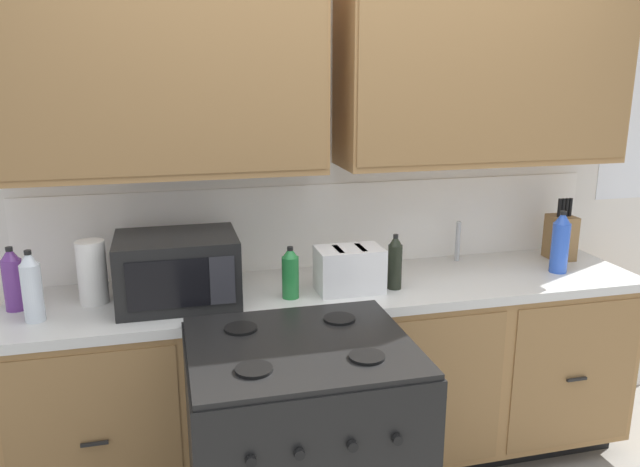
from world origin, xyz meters
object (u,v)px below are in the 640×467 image
paper_towel_roll (92,272)px  bottle_green (290,273)px  bottle_blue (560,243)px  microwave (177,269)px  knife_block (561,236)px  bottle_dark (395,262)px  bottle_violet (13,279)px  toaster (349,269)px  bottle_clear (32,287)px  stove_range (302,466)px

paper_towel_roll → bottle_green: paper_towel_roll is taller
bottle_blue → microwave: bearing=178.9°
knife_block → bottle_dark: knife_block is taller
microwave → paper_towel_roll: microwave is taller
bottle_green → bottle_dark: bearing=0.2°
knife_block → bottle_violet: (-2.50, -0.08, 0.01)m
bottle_blue → knife_block: bearing=54.6°
paper_towel_roll → bottle_dark: bearing=-6.3°
toaster → knife_block: (1.16, 0.19, 0.02)m
microwave → bottle_green: microwave is taller
microwave → bottle_clear: (-0.54, -0.07, -0.00)m
paper_towel_roll → bottle_violet: bearing=-178.7°
microwave → bottle_blue: (1.74, -0.03, 0.00)m
toaster → knife_block: bearing=9.5°
bottle_green → bottle_blue: 1.29m
paper_towel_roll → bottle_clear: bottle_clear is taller
toaster → bottle_violet: bottle_violet is taller
stove_range → knife_block: knife_block is taller
stove_range → bottle_clear: (-0.91, 0.52, 0.57)m
bottle_violet → bottle_blue: 2.37m
bottle_green → bottle_dark: 0.46m
knife_block → bottle_clear: knife_block is taller
bottle_green → knife_block: bearing=8.6°
stove_range → paper_towel_roll: (-0.71, 0.67, 0.56)m
microwave → knife_block: knife_block is taller
bottle_blue → toaster: bearing=-179.7°
stove_range → toaster: (0.34, 0.55, 0.53)m
stove_range → paper_towel_roll: size_ratio=3.65×
stove_range → bottle_blue: bottle_blue is taller
toaster → knife_block: 1.17m
bottle_clear → bottle_violet: 0.17m
toaster → knife_block: knife_block is taller
toaster → knife_block: size_ratio=0.90×
stove_range → bottle_dark: size_ratio=3.91×
toaster → bottle_clear: bearing=-178.6°
paper_towel_roll → bottle_dark: size_ratio=1.07×
toaster → bottle_violet: bearing=175.3°
stove_range → microwave: bearing=122.6°
microwave → bottle_violet: microwave is taller
stove_range → toaster: size_ratio=3.39×
knife_block → bottle_dark: size_ratio=1.28×
toaster → paper_towel_roll: size_ratio=1.08×
bottle_blue → bottle_dark: bearing=-178.1°
paper_towel_roll → bottle_violet: 0.30m
bottle_clear → bottle_dark: (1.45, 0.01, -0.02)m
bottle_violet → microwave: bearing=-6.6°
paper_towel_roll → bottle_clear: bearing=-143.4°
stove_range → bottle_violet: size_ratio=3.69×
bottle_green → bottle_violet: 1.09m
bottle_violet → bottle_dark: (1.54, -0.13, -0.01)m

